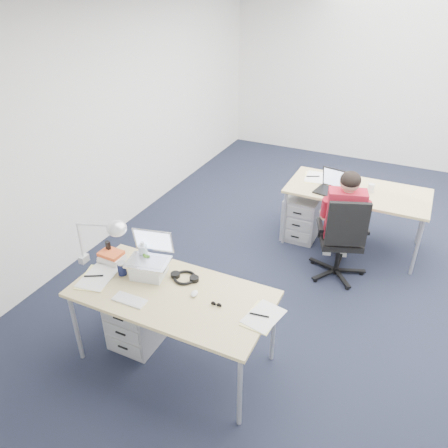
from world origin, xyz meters
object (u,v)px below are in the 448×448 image
object	(u,v)px
desk_near	(172,297)
desk_far	(357,194)
office_chair	(339,254)
dark_laptop	(333,182)
wireless_keyboard	(130,300)
far_cup	(371,188)
drawer_pedestal_near	(139,315)
headphones	(185,277)
seated_person	(342,220)
silver_laptop	(148,257)
sunglasses	(216,304)
water_bottle	(143,255)
drawer_pedestal_far	(302,216)
can_koozie	(122,268)
bear_figurine	(147,262)
book_stack	(112,257)
desk_lamp	(94,240)
cordless_phone	(109,250)
computer_mouse	(194,294)

from	to	relation	value
desk_near	desk_far	distance (m)	2.71
office_chair	dark_laptop	world-z (taller)	dark_laptop
desk_near	dark_laptop	xyz separation A→B (m)	(0.73, 2.31, 0.18)
office_chair	wireless_keyboard	distance (m)	2.41
wireless_keyboard	far_cup	size ratio (longest dim) A/B	2.72
drawer_pedestal_near	headphones	xyz separation A→B (m)	(0.42, 0.13, 0.48)
seated_person	silver_laptop	size ratio (longest dim) A/B	3.35
sunglasses	dark_laptop	xyz separation A→B (m)	(0.34, 2.30, 0.13)
water_bottle	drawer_pedestal_far	bearing A→B (deg)	71.15
seated_person	can_koozie	world-z (taller)	seated_person
sunglasses	bear_figurine	bearing A→B (deg)	165.95
sunglasses	book_stack	bearing A→B (deg)	171.07
drawer_pedestal_near	bear_figurine	xyz separation A→B (m)	(0.08, 0.10, 0.54)
desk_far	headphones	xyz separation A→B (m)	(-0.97, -2.33, 0.07)
headphones	office_chair	bearing A→B (deg)	51.99
dark_laptop	far_cup	size ratio (longest dim) A/B	3.77
desk_lamp	drawer_pedestal_far	bearing A→B (deg)	84.10
headphones	cordless_phone	bearing A→B (deg)	174.65
computer_mouse	bear_figurine	world-z (taller)	bear_figurine
headphones	water_bottle	size ratio (longest dim) A/B	0.99
seated_person	bear_figurine	bearing A→B (deg)	-140.76
seated_person	far_cup	world-z (taller)	seated_person
seated_person	can_koozie	bearing A→B (deg)	-142.02
drawer_pedestal_far	water_bottle	bearing A→B (deg)	-108.85
wireless_keyboard	can_koozie	size ratio (longest dim) A/B	2.26
far_cup	sunglasses	bearing A→B (deg)	-106.19
drawer_pedestal_far	office_chair	bearing A→B (deg)	-47.16
desk_lamp	can_koozie	bearing A→B (deg)	18.76
wireless_keyboard	dark_laptop	xyz separation A→B (m)	(0.97, 2.53, 0.13)
office_chair	desk_far	bearing A→B (deg)	69.48
silver_laptop	sunglasses	world-z (taller)	silver_laptop
silver_laptop	far_cup	world-z (taller)	silver_laptop
silver_laptop	desk_far	bearing A→B (deg)	50.00
office_chair	headphones	world-z (taller)	office_chair
can_koozie	cordless_phone	bearing A→B (deg)	149.37
headphones	cordless_phone	world-z (taller)	cordless_phone
water_bottle	office_chair	bearing A→B (deg)	49.58
silver_laptop	wireless_keyboard	size ratio (longest dim) A/B	1.35
desk_near	desk_lamp	bearing A→B (deg)	177.67
water_bottle	far_cup	size ratio (longest dim) A/B	2.54
headphones	water_bottle	xyz separation A→B (m)	(-0.40, -0.00, 0.11)
computer_mouse	desk_near	bearing A→B (deg)	-175.41
silver_laptop	wireless_keyboard	distance (m)	0.39
desk_near	silver_laptop	size ratio (longest dim) A/B	4.40
water_bottle	drawer_pedestal_near	bearing A→B (deg)	-101.72
bear_figurine	water_bottle	bearing A→B (deg)	155.39
silver_laptop	can_koozie	xyz separation A→B (m)	(-0.21, -0.09, -0.12)
computer_mouse	book_stack	world-z (taller)	book_stack
dark_laptop	bear_figurine	bearing A→B (deg)	-105.54
drawer_pedestal_far	far_cup	size ratio (longest dim) A/B	5.56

